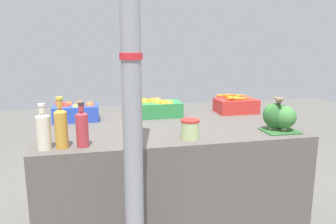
{
  "coord_description": "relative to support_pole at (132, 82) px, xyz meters",
  "views": [
    {
      "loc": [
        -0.48,
        -2.15,
        1.36
      ],
      "look_at": [
        0.0,
        0.0,
        0.89
      ],
      "focal_mm": 35.0,
      "sensor_mm": 36.0,
      "label": 1
    }
  ],
  "objects": [
    {
      "name": "market_table",
      "position": [
        0.32,
        0.68,
        -0.79
      ],
      "size": [
        1.71,
        0.92,
        0.79
      ],
      "primitive_type": "cube",
      "color": "#56514C",
      "rests_on": "ground_plane"
    },
    {
      "name": "support_pole",
      "position": [
        0.0,
        0.0,
        0.0
      ],
      "size": [
        0.1,
        0.1,
        2.37
      ],
      "color": "gray",
      "rests_on": "ground_plane"
    },
    {
      "name": "apple_crate",
      "position": [
        -0.32,
        1.01,
        -0.33
      ],
      "size": [
        0.33,
        0.22,
        0.14
      ],
      "color": "#2847B7",
      "rests_on": "market_table"
    },
    {
      "name": "orange_crate",
      "position": [
        0.32,
        1.0,
        -0.32
      ],
      "size": [
        0.33,
        0.22,
        0.15
      ],
      "color": "#2D8442",
      "rests_on": "market_table"
    },
    {
      "name": "carrot_crate",
      "position": [
        0.97,
        1.0,
        -0.33
      ],
      "size": [
        0.33,
        0.22,
        0.15
      ],
      "color": "red",
      "rests_on": "market_table"
    },
    {
      "name": "broccoli_pile",
      "position": [
        1.0,
        0.4,
        -0.3
      ],
      "size": [
        0.22,
        0.2,
        0.18
      ],
      "color": "#2D602D",
      "rests_on": "market_table"
    },
    {
      "name": "juice_bottle_cloudy",
      "position": [
        -0.45,
        0.33,
        -0.29
      ],
      "size": [
        0.08,
        0.08,
        0.25
      ],
      "color": "beige",
      "rests_on": "market_table"
    },
    {
      "name": "juice_bottle_amber",
      "position": [
        -0.35,
        0.33,
        -0.27
      ],
      "size": [
        0.07,
        0.07,
        0.28
      ],
      "color": "gold",
      "rests_on": "market_table"
    },
    {
      "name": "juice_bottle_ruby",
      "position": [
        -0.24,
        0.33,
        -0.29
      ],
      "size": [
        0.07,
        0.07,
        0.25
      ],
      "color": "#B2333D",
      "rests_on": "market_table"
    },
    {
      "name": "pickle_jar",
      "position": [
        0.38,
        0.35,
        -0.33
      ],
      "size": [
        0.11,
        0.11,
        0.12
      ],
      "color": "#B2C684",
      "rests_on": "market_table"
    },
    {
      "name": "sparrow_bird",
      "position": [
        0.98,
        0.38,
        -0.18
      ],
      "size": [
        0.05,
        0.14,
        0.05
      ],
      "rotation": [
        0.0,
        0.0,
        -1.73
      ],
      "color": "#4C3D2D",
      "rests_on": "broccoli_pile"
    }
  ]
}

